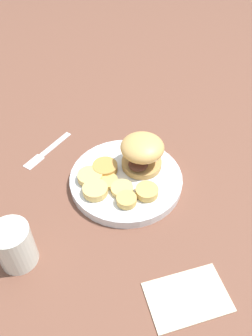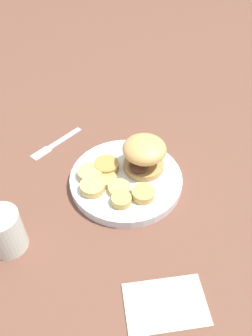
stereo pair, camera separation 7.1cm
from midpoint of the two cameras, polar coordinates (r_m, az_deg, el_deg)
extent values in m
plane|color=brown|center=(0.74, 2.73, -2.72)|extent=(4.00, 4.00, 0.00)
cylinder|color=white|center=(0.74, 2.76, -2.17)|extent=(0.25, 0.25, 0.02)
torus|color=white|center=(0.73, 2.78, -1.69)|extent=(0.25, 0.25, 0.01)
cylinder|color=tan|center=(0.74, 5.80, 0.40)|extent=(0.09, 0.09, 0.01)
ellipsoid|color=#4C281E|center=(0.73, 5.77, 1.17)|extent=(0.03, 0.03, 0.02)
ellipsoid|color=brown|center=(0.72, 5.73, 0.46)|extent=(0.03, 0.03, 0.02)
ellipsoid|color=#4C281E|center=(0.72, 5.07, 0.21)|extent=(0.06, 0.05, 0.02)
ellipsoid|color=brown|center=(0.73, 5.83, 1.53)|extent=(0.05, 0.05, 0.02)
ellipsoid|color=tan|center=(0.71, 6.08, 3.17)|extent=(0.10, 0.10, 0.04)
cylinder|color=tan|center=(0.67, 2.21, -5.69)|extent=(0.04, 0.04, 0.02)
cylinder|color=#DBB766|center=(0.69, -2.94, -3.41)|extent=(0.05, 0.05, 0.02)
cylinder|color=#DBB766|center=(0.69, 1.73, -3.71)|extent=(0.05, 0.05, 0.01)
cylinder|color=#DBB766|center=(0.72, -3.49, -1.01)|extent=(0.05, 0.05, 0.02)
cylinder|color=#BC8942|center=(0.73, -0.85, 0.09)|extent=(0.06, 0.06, 0.02)
cylinder|color=tan|center=(0.69, 5.99, -4.61)|extent=(0.05, 0.05, 0.02)
cylinder|color=tan|center=(0.71, -0.58, -2.07)|extent=(0.04, 0.04, 0.01)
cube|color=silver|center=(0.86, -8.33, 5.12)|extent=(0.04, 0.11, 0.00)
cube|color=silver|center=(0.83, -12.24, 2.44)|extent=(0.03, 0.05, 0.00)
cylinder|color=silver|center=(0.64, -17.37, -10.69)|extent=(0.07, 0.07, 0.09)
cube|color=beige|center=(0.60, 10.56, -22.45)|extent=(0.16, 0.15, 0.01)
camera|label=1|loc=(0.04, -87.13, 2.89)|focal=35.00mm
camera|label=2|loc=(0.04, 92.87, -2.89)|focal=35.00mm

